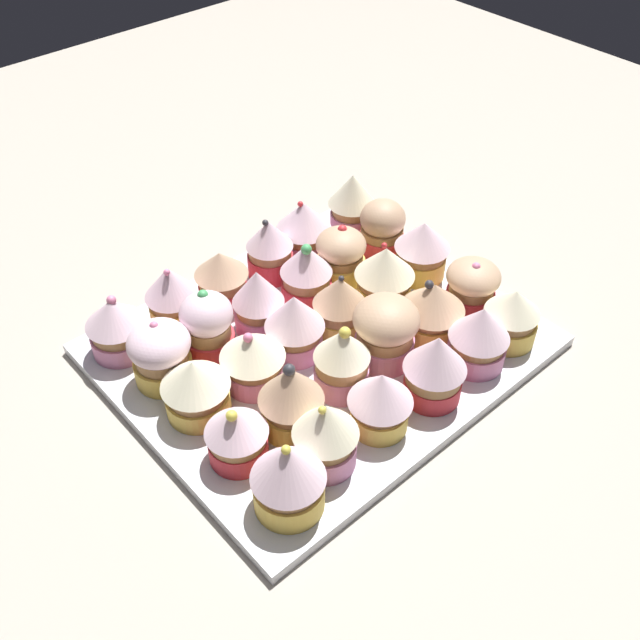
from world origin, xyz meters
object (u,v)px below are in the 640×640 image
(cupcake_3, at_px, (222,276))
(cupcake_22, at_px, (291,397))
(cupcake_29, at_px, (288,476))
(cupcake_0, at_px, (352,202))
(cupcake_17, at_px, (196,386))
(cupcake_12, at_px, (422,248))
(cupcake_20, at_px, (385,330))
(cupcake_8, at_px, (306,272))
(cupcake_14, at_px, (340,305))
(cupcake_18, at_px, (472,285))
(cupcake_10, at_px, (208,325))
(cupcake_24, at_px, (511,316))
(cupcake_9, at_px, (258,300))
(cupcake_16, at_px, (254,359))
(cupcake_4, at_px, (172,294))
(cupcake_21, at_px, (342,360))
(cupcake_1, at_px, (304,227))
(cupcake_13, at_px, (382,273))
(cupcake_26, at_px, (435,366))
(cupcake_28, at_px, (325,433))
(cupcake_6, at_px, (382,228))
(cupcake_15, at_px, (295,324))
(cupcake_23, at_px, (237,433))
(cupcake_11, at_px, (161,353))
(baking_tray, at_px, (320,345))
(cupcake_25, at_px, (479,335))
(cupcake_27, at_px, (380,399))
(cupcake_19, at_px, (432,308))
(cupcake_2, at_px, (270,248))
(cupcake_7, at_px, (341,255))

(cupcake_3, distance_m, cupcake_22, 0.20)
(cupcake_29, bearing_deg, cupcake_0, -140.91)
(cupcake_17, bearing_deg, cupcake_12, -179.76)
(cupcake_17, bearing_deg, cupcake_20, 159.94)
(cupcake_22, bearing_deg, cupcake_3, -107.48)
(cupcake_3, xyz_separation_m, cupcake_8, (-0.07, 0.06, 0.00))
(cupcake_14, distance_m, cupcake_18, 0.15)
(cupcake_8, xyz_separation_m, cupcake_10, (0.13, -0.00, 0.00))
(cupcake_20, xyz_separation_m, cupcake_24, (-0.12, 0.07, -0.01))
(cupcake_9, xyz_separation_m, cupcake_16, (0.05, 0.06, -0.01))
(cupcake_4, relative_size, cupcake_14, 1.05)
(cupcake_0, distance_m, cupcake_21, 0.26)
(cupcake_1, bearing_deg, cupcake_9, 29.34)
(cupcake_13, distance_m, cupcake_26, 0.15)
(cupcake_9, distance_m, cupcake_26, 0.20)
(cupcake_24, bearing_deg, cupcake_12, -94.58)
(cupcake_8, distance_m, cupcake_28, 0.23)
(cupcake_24, bearing_deg, cupcake_9, -45.46)
(cupcake_16, distance_m, cupcake_29, 0.14)
(cupcake_10, bearing_deg, cupcake_6, -179.09)
(cupcake_8, xyz_separation_m, cupcake_16, (0.12, 0.06, -0.00))
(cupcake_15, xyz_separation_m, cupcake_23, (0.12, 0.07, -0.01))
(cupcake_13, xyz_separation_m, cupcake_15, (0.12, -0.00, -0.00))
(cupcake_11, height_order, cupcake_17, cupcake_11)
(baking_tray, distance_m, cupcake_24, 0.20)
(cupcake_4, height_order, cupcake_25, cupcake_4)
(cupcake_0, bearing_deg, cupcake_10, 13.06)
(cupcake_27, bearing_deg, cupcake_12, -146.74)
(cupcake_18, height_order, cupcake_26, cupcake_26)
(cupcake_10, xyz_separation_m, cupcake_23, (0.06, 0.13, -0.01))
(cupcake_4, height_order, cupcake_6, cupcake_4)
(cupcake_13, relative_size, cupcake_27, 1.13)
(cupcake_18, distance_m, cupcake_19, 0.06)
(cupcake_6, bearing_deg, cupcake_26, 57.07)
(cupcake_6, xyz_separation_m, cupcake_19, (0.06, 0.14, 0.00))
(cupcake_13, distance_m, cupcake_18, 0.10)
(cupcake_1, distance_m, cupcake_28, 0.31)
(cupcake_2, xyz_separation_m, cupcake_15, (0.06, 0.12, 0.00))
(cupcake_4, relative_size, cupcake_16, 1.12)
(cupcake_0, relative_size, cupcake_24, 1.22)
(baking_tray, xyz_separation_m, cupcake_15, (0.03, -0.01, 0.05))
(cupcake_24, xyz_separation_m, cupcake_25, (0.05, -0.00, 0.00))
(cupcake_15, height_order, cupcake_19, cupcake_15)
(cupcake_9, bearing_deg, cupcake_18, 146.28)
(baking_tray, xyz_separation_m, cupcake_22, (0.10, 0.07, 0.05))
(cupcake_6, bearing_deg, cupcake_24, 87.75)
(cupcake_27, bearing_deg, cupcake_3, -89.39)
(cupcake_20, height_order, cupcake_22, cupcake_22)
(cupcake_18, bearing_deg, cupcake_15, -21.90)
(cupcake_24, bearing_deg, cupcake_7, -72.45)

